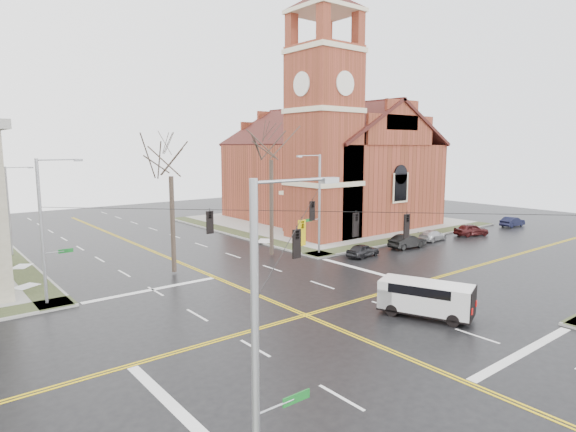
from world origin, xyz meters
TOP-DOWN VIEW (x-y plane):
  - ground at (0.00, 0.00)m, footprint 120.00×120.00m
  - sidewalks at (0.00, 0.00)m, footprint 80.00×80.00m
  - road_markings at (0.00, 0.00)m, footprint 100.00×100.00m
  - church at (24.76, 24.78)m, footprint 24.28×27.48m
  - signal_pole_ne at (11.32, 11.50)m, footprint 2.75×0.22m
  - signal_pole_nw at (-11.32, 11.50)m, footprint 2.75×0.22m
  - signal_pole_sw at (-11.32, -11.50)m, footprint 2.75×0.22m
  - span_wires at (0.00, 0.00)m, footprint 23.02×23.02m
  - traffic_signals at (-0.00, -0.67)m, footprint 8.21×8.26m
  - streetlight_north_a at (-10.65, 28.00)m, footprint 2.30×0.20m
  - cargo_van at (5.28, -4.30)m, footprint 3.92×5.67m
  - parked_car_a at (13.87, 8.26)m, footprint 3.63×1.74m
  - parked_car_b at (20.05, 8.11)m, footprint 4.18×1.69m
  - parked_car_c at (25.22, 8.83)m, footprint 3.98×1.89m
  - parked_car_d at (30.97, 7.80)m, footprint 4.26×2.73m
  - parked_car_e at (40.60, 7.99)m, footprint 3.79×1.50m
  - tree_nw_near at (-1.93, 13.51)m, footprint 4.00×4.00m
  - tree_ne at (7.57, 13.53)m, footprint 4.00×4.00m

SIDE VIEW (x-z plane):
  - ground at x=0.00m, z-range 0.00..0.00m
  - road_markings at x=0.00m, z-range 0.00..0.01m
  - sidewalks at x=0.00m, z-range -0.01..0.16m
  - parked_car_c at x=25.22m, z-range 0.00..1.12m
  - parked_car_a at x=13.87m, z-range 0.00..1.20m
  - parked_car_e at x=40.60m, z-range 0.00..1.23m
  - parked_car_d at x=30.97m, z-range 0.00..1.35m
  - parked_car_b at x=20.05m, z-range 0.00..1.35m
  - cargo_van at x=5.28m, z-range 0.18..2.21m
  - streetlight_north_a at x=-10.65m, z-range 0.47..8.47m
  - signal_pole_ne at x=11.32m, z-range 0.45..9.45m
  - signal_pole_nw at x=-11.32m, z-range 0.45..9.45m
  - signal_pole_sw at x=-11.32m, z-range 0.45..9.45m
  - traffic_signals at x=0.00m, z-range 4.80..6.10m
  - span_wires at x=0.00m, z-range 6.18..6.22m
  - tree_nw_near at x=-1.93m, z-range 2.51..13.69m
  - church at x=24.76m, z-range -5.32..22.18m
  - tree_ne at x=7.57m, z-range 2.85..15.66m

